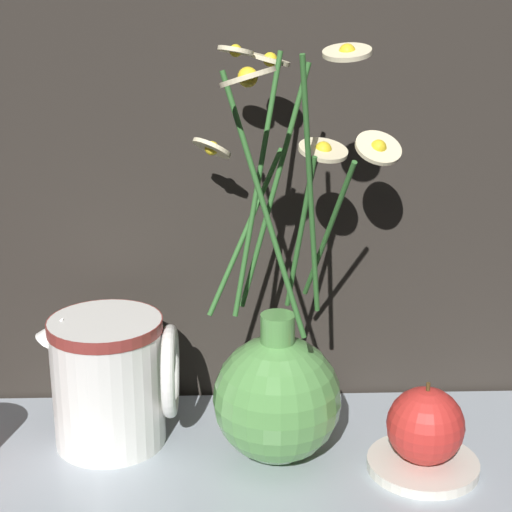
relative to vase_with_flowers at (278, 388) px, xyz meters
The scene contains 6 objects.
ground_plane 0.10m from the vase_with_flowers, behind, with size 6.00×6.00×0.00m, color black.
shelf 0.09m from the vase_with_flowers, behind, with size 0.73×0.27×0.01m.
vase_with_flowers is the anchor object (origin of this frame).
ceramic_pitcher 0.17m from the vase_with_flowers, 167.05° to the left, with size 0.14×0.12×0.15m.
saucer_plate 0.16m from the vase_with_flowers, 10.40° to the right, with size 0.11×0.11×0.01m.
orange_fruit 0.15m from the vase_with_flowers, 10.40° to the right, with size 0.08×0.08×0.08m.
Camera 1 is at (-0.02, -0.77, 0.48)m, focal length 60.00 mm.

